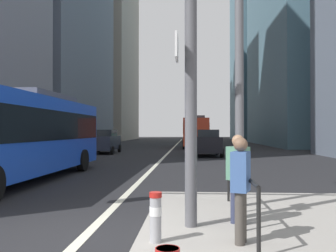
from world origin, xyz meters
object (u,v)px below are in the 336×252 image
at_px(city_bus_blue_oncoming, 18,132).
at_px(car_receding_near, 207,143).
at_px(pedestrian_waiting, 241,185).
at_px(pedestrian_walking, 238,175).
at_px(car_oncoming_mid, 105,141).
at_px(city_bus_red_distant, 195,131).
at_px(city_bus_red_receding, 196,131).
at_px(traffic_signal_gantry, 79,10).
at_px(bollard_right, 156,214).

xyz_separation_m(city_bus_blue_oncoming, car_receding_near, (7.43, 13.97, -0.85)).
bearing_deg(pedestrian_waiting, car_receding_near, 88.86).
relative_size(city_bus_blue_oncoming, pedestrian_walking, 7.16).
distance_m(car_oncoming_mid, pedestrian_waiting, 25.26).
distance_m(city_bus_red_distant, car_oncoming_mid, 31.77).
relative_size(city_bus_red_distant, car_oncoming_mid, 2.58).
bearing_deg(car_receding_near, city_bus_red_distant, 90.84).
xyz_separation_m(city_bus_blue_oncoming, city_bus_red_receding, (6.83, 27.45, -0.00)).
relative_size(traffic_signal_gantry, pedestrian_walking, 3.75).
relative_size(city_bus_red_distant, traffic_signal_gantry, 1.89).
height_order(city_bus_red_receding, car_receding_near, city_bus_red_receding).
relative_size(city_bus_red_distant, pedestrian_walking, 7.09).
distance_m(car_oncoming_mid, car_receding_near, 8.72).
height_order(bollard_right, pedestrian_waiting, pedestrian_waiting).
distance_m(car_receding_near, pedestrian_waiting, 21.14).
xyz_separation_m(city_bus_red_receding, car_oncoming_mid, (-7.64, -10.61, -0.85)).
height_order(bollard_right, pedestrian_walking, pedestrian_walking).
bearing_deg(bollard_right, pedestrian_walking, 39.91).
bearing_deg(city_bus_red_distant, car_receding_near, -89.16).
height_order(city_bus_red_receding, car_oncoming_mid, city_bus_red_receding).
distance_m(city_bus_red_receding, traffic_signal_gantry, 33.87).
distance_m(city_bus_blue_oncoming, pedestrian_waiting, 10.06).
height_order(city_bus_red_distant, car_receding_near, city_bus_red_distant).
bearing_deg(bollard_right, pedestrian_waiting, 0.99).
xyz_separation_m(bollard_right, pedestrian_waiting, (1.31, 0.02, 0.46)).
distance_m(city_bus_red_receding, bollard_right, 34.69).
height_order(car_oncoming_mid, traffic_signal_gantry, traffic_signal_gantry).
height_order(city_bus_red_distant, pedestrian_waiting, city_bus_red_distant).
bearing_deg(car_oncoming_mid, car_receding_near, -19.28).
xyz_separation_m(city_bus_blue_oncoming, traffic_signal_gantry, (4.18, -6.24, 2.28)).
bearing_deg(car_receding_near, city_bus_blue_oncoming, -118.00).
distance_m(car_receding_near, traffic_signal_gantry, 20.70).
relative_size(city_bus_red_receding, car_oncoming_mid, 2.48).
xyz_separation_m(city_bus_red_receding, city_bus_red_distant, (0.10, 20.19, 0.00)).
bearing_deg(traffic_signal_gantry, pedestrian_walking, 4.54).
bearing_deg(city_bus_red_receding, pedestrian_waiting, -89.71).
height_order(car_receding_near, pedestrian_walking, car_receding_near).
relative_size(city_bus_blue_oncoming, city_bus_red_receding, 1.05).
bearing_deg(bollard_right, traffic_signal_gantry, 147.80).
relative_size(city_bus_red_receding, car_receding_near, 2.49).
distance_m(traffic_signal_gantry, pedestrian_waiting, 4.27).
relative_size(car_oncoming_mid, pedestrian_waiting, 2.80).
bearing_deg(pedestrian_walking, city_bus_blue_oncoming, 139.82).
bearing_deg(pedestrian_waiting, city_bus_red_receding, 90.29).
xyz_separation_m(city_bus_red_distant, car_receding_near, (0.50, -33.68, -0.85)).
bearing_deg(traffic_signal_gantry, city_bus_red_receding, 85.51).
relative_size(bollard_right, pedestrian_walking, 0.47).
bearing_deg(city_bus_red_distant, car_oncoming_mid, -104.11).
xyz_separation_m(city_bus_red_receding, bollard_right, (-1.13, -34.65, -1.25)).
height_order(city_bus_red_receding, bollard_right, city_bus_red_receding).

